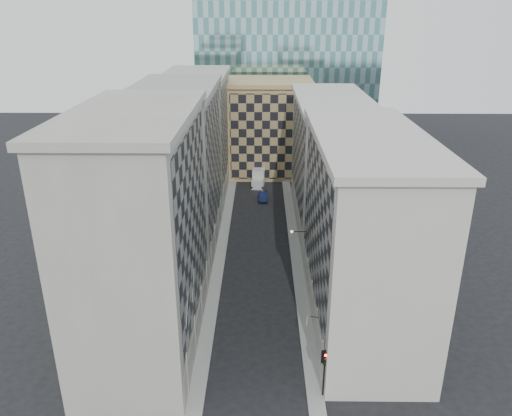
{
  "coord_description": "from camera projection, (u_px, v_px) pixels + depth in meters",
  "views": [
    {
      "loc": [
        0.39,
        -32.15,
        31.92
      ],
      "look_at": [
        -0.13,
        15.2,
        12.86
      ],
      "focal_mm": 35.0,
      "sensor_mm": 36.0,
      "label": 1
    }
  ],
  "objects": [
    {
      "name": "shop_sign",
      "position": [
        308.0,
        320.0,
        48.22
      ],
      "size": [
        1.2,
        0.69,
        0.78
      ],
      "rotation": [
        0.0,
        0.0,
        -0.23
      ],
      "color": "black",
      "rests_on": "ground"
    },
    {
      "name": "sidewalk_east",
      "position": [
        296.0,
        254.0,
        69.49
      ],
      "size": [
        1.5,
        100.0,
        0.15
      ],
      "primitive_type": "cube",
      "color": "gray",
      "rests_on": "ground"
    },
    {
      "name": "church_tower",
      "position": [
        260.0,
        32.0,
        107.75
      ],
      "size": [
        7.2,
        7.2,
        51.5
      ],
      "color": "#2A2420",
      "rests_on": "ground"
    },
    {
      "name": "bldg_left_c",
      "position": [
        198.0,
        135.0,
        88.83
      ],
      "size": [
        10.8,
        22.8,
        21.7
      ],
      "color": "#9C978C",
      "rests_on": "ground"
    },
    {
      "name": "bldg_right_b",
      "position": [
        329.0,
        162.0,
        76.92
      ],
      "size": [
        10.8,
        28.8,
        19.7
      ],
      "color": "#BAB5AA",
      "rests_on": "ground"
    },
    {
      "name": "sidewalk_west",
      "position": [
        221.0,
        253.0,
        69.6
      ],
      "size": [
        1.5,
        100.0,
        0.15
      ],
      "primitive_type": "cube",
      "color": "gray",
      "rests_on": "ground"
    },
    {
      "name": "dark_car",
      "position": [
        263.0,
        196.0,
        88.78
      ],
      "size": [
        1.62,
        4.46,
        1.46
      ],
      "primitive_type": "imported",
      "rotation": [
        0.0,
        0.0,
        -0.02
      ],
      "color": "#10193C",
      "rests_on": "ground"
    },
    {
      "name": "bldg_right_a",
      "position": [
        362.0,
        232.0,
        51.69
      ],
      "size": [
        10.8,
        26.8,
        20.7
      ],
      "color": "#BAB5AA",
      "rests_on": "ground"
    },
    {
      "name": "traffic_light",
      "position": [
        325.0,
        364.0,
        42.8
      ],
      "size": [
        0.59,
        0.51,
        4.65
      ],
      "rotation": [
        0.0,
        0.0,
        0.09
      ],
      "color": "black",
      "rests_on": "sidewalk_east"
    },
    {
      "name": "flagpoles_left",
      "position": [
        190.0,
        297.0,
        44.38
      ],
      "size": [
        0.1,
        6.33,
        2.33
      ],
      "color": "gray",
      "rests_on": "ground"
    },
    {
      "name": "bldg_left_b",
      "position": [
        179.0,
        170.0,
        68.24
      ],
      "size": [
        10.8,
        22.8,
        22.7
      ],
      "color": "#9B9990",
      "rests_on": "ground"
    },
    {
      "name": "box_truck",
      "position": [
        258.0,
        178.0,
        96.2
      ],
      "size": [
        2.71,
        5.73,
        3.05
      ],
      "rotation": [
        0.0,
        0.0,
        -0.08
      ],
      "color": "silver",
      "rests_on": "ground"
    },
    {
      "name": "tan_block",
      "position": [
        269.0,
        127.0,
        101.18
      ],
      "size": [
        16.8,
        14.8,
        18.8
      ],
      "color": "tan",
      "rests_on": "ground"
    },
    {
      "name": "bldg_left_a",
      "position": [
        143.0,
        234.0,
        47.65
      ],
      "size": [
        10.8,
        22.8,
        23.7
      ],
      "color": "#9C978C",
      "rests_on": "ground"
    },
    {
      "name": "bracket_lamp",
      "position": [
        293.0,
        232.0,
        61.65
      ],
      "size": [
        1.98,
        0.36,
        0.36
      ],
      "color": "black",
      "rests_on": "ground"
    }
  ]
}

